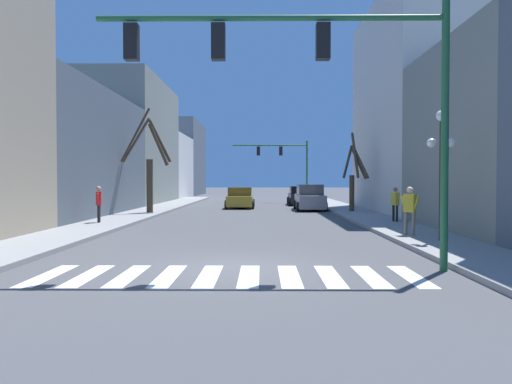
{
  "coord_description": "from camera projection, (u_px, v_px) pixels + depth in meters",
  "views": [
    {
      "loc": [
        0.73,
        -12.17,
        2.15
      ],
      "look_at": [
        0.32,
        24.48,
        1.22
      ],
      "focal_mm": 35.0,
      "sensor_mm": 36.0,
      "label": 1
    }
  ],
  "objects": [
    {
      "name": "ground_plane",
      "position": [
        232.0,
        267.0,
        12.23
      ],
      "size": [
        240.0,
        240.0,
        0.0
      ],
      "primitive_type": "plane",
      "color": "#4C4C4F"
    },
    {
      "name": "sidewalk_right",
      "position": [
        500.0,
        265.0,
        12.16
      ],
      "size": [
        2.58,
        90.0,
        0.15
      ],
      "color": "gray",
      "rests_on": "ground_plane"
    },
    {
      "name": "building_row_left",
      "position": [
        117.0,
        143.0,
        39.94
      ],
      "size": [
        6.0,
        70.26,
        12.6
      ],
      "color": "tan",
      "rests_on": "ground_plane"
    },
    {
      "name": "building_row_right",
      "position": [
        472.0,
        108.0,
        23.96
      ],
      "size": [
        6.0,
        32.91,
        13.4
      ],
      "color": "#515B66",
      "rests_on": "ground_plane"
    },
    {
      "name": "crosswalk_stripes",
      "position": [
        229.0,
        276.0,
        11.11
      ],
      "size": [
        8.55,
        2.6,
        0.01
      ],
      "color": "white",
      "rests_on": "ground_plane"
    },
    {
      "name": "traffic_signal_near",
      "position": [
        313.0,
        68.0,
        11.61
      ],
      "size": [
        8.22,
        0.28,
        6.31
      ],
      "color": "#236038",
      "rests_on": "ground_plane"
    },
    {
      "name": "traffic_signal_far",
      "position": [
        284.0,
        157.0,
        46.98
      ],
      "size": [
        7.14,
        0.28,
        5.78
      ],
      "color": "#236038",
      "rests_on": "ground_plane"
    },
    {
      "name": "street_lamp_right_corner",
      "position": [
        441.0,
        148.0,
        16.27
      ],
      "size": [
        0.95,
        0.36,
        4.26
      ],
      "color": "black",
      "rests_on": "sidewalk_right"
    },
    {
      "name": "car_parked_right_near",
      "position": [
        240.0,
        198.0,
        37.34
      ],
      "size": [
        2.13,
        4.19,
        1.57
      ],
      "rotation": [
        0.0,
        0.0,
        -1.57
      ],
      "color": "#A38423",
      "rests_on": "ground_plane"
    },
    {
      "name": "car_driving_away_lane",
      "position": [
        310.0,
        198.0,
        34.85
      ],
      "size": [
        2.07,
        4.81,
        1.81
      ],
      "rotation": [
        0.0,
        0.0,
        1.57
      ],
      "color": "gray",
      "rests_on": "ground_plane"
    },
    {
      "name": "car_parked_left_far",
      "position": [
        301.0,
        196.0,
        41.89
      ],
      "size": [
        2.2,
        4.43,
        1.58
      ],
      "rotation": [
        0.0,
        0.0,
        1.57
      ],
      "color": "black",
      "rests_on": "ground_plane"
    },
    {
      "name": "pedestrian_near_right_corner",
      "position": [
        99.0,
        201.0,
        23.17
      ],
      "size": [
        0.3,
        0.73,
        1.69
      ],
      "rotation": [
        0.0,
        0.0,
        1.8
      ],
      "color": "black",
      "rests_on": "sidewalk_left"
    },
    {
      "name": "pedestrian_on_left_sidewalk",
      "position": [
        410.0,
        206.0,
        17.91
      ],
      "size": [
        0.6,
        0.58,
        1.74
      ],
      "rotation": [
        0.0,
        0.0,
        5.52
      ],
      "color": "#7A705B",
      "rests_on": "sidewalk_right"
    },
    {
      "name": "pedestrian_waiting_at_curb",
      "position": [
        395.0,
        201.0,
        23.72
      ],
      "size": [
        0.33,
        0.69,
        1.63
      ],
      "rotation": [
        0.0,
        0.0,
        1.92
      ],
      "color": "black",
      "rests_on": "sidewalk_right"
    },
    {
      "name": "street_tree_left_far",
      "position": [
        354.0,
        175.0,
        31.37
      ],
      "size": [
        1.09,
        3.45,
        4.96
      ],
      "color": "#473828",
      "rests_on": "sidewalk_right"
    },
    {
      "name": "street_tree_left_near",
      "position": [
        150.0,
        167.0,
        30.18
      ],
      "size": [
        3.0,
        1.07,
        6.32
      ],
      "color": "#473828",
      "rests_on": "sidewalk_left"
    }
  ]
}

